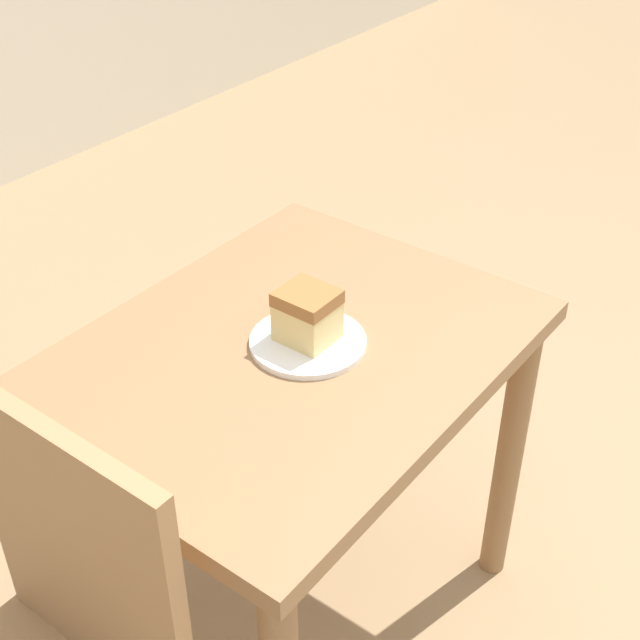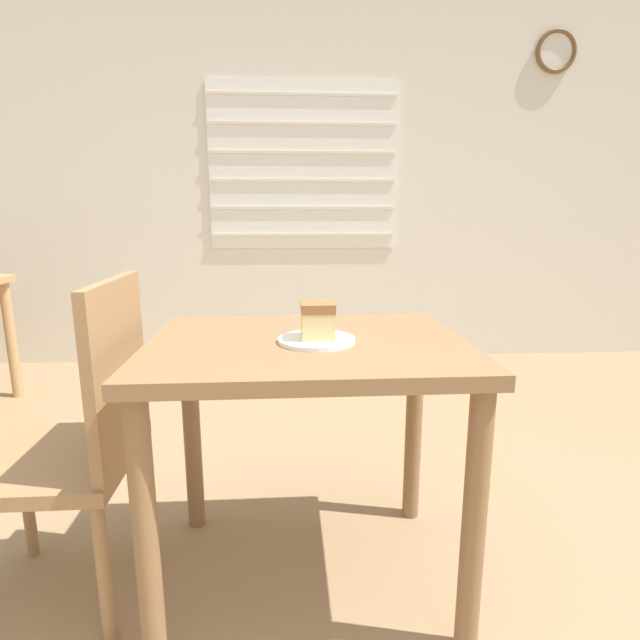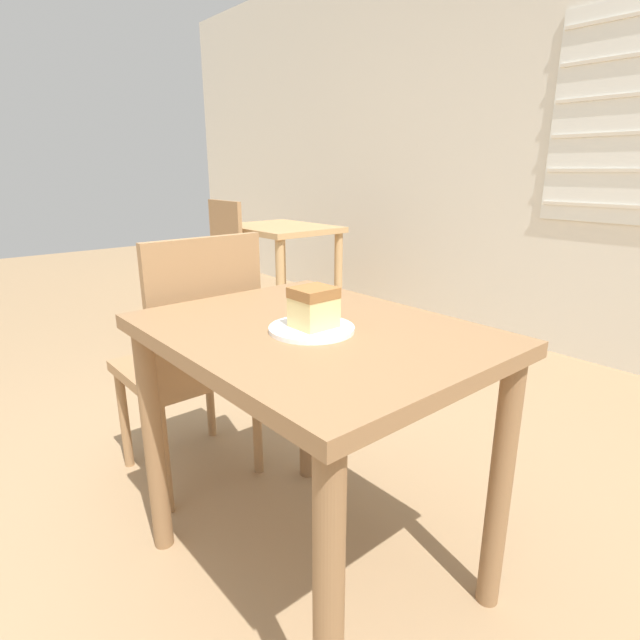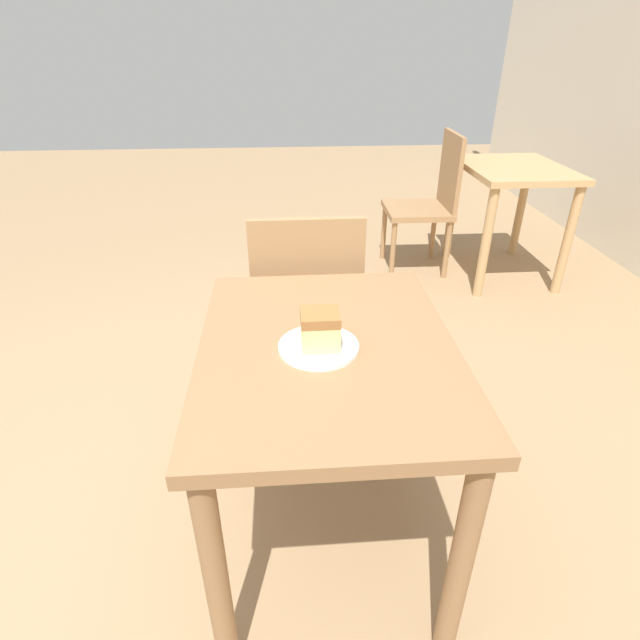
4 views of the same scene
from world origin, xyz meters
TOP-DOWN VIEW (x-y plane):
  - dining_table_near at (-0.04, 0.59)m, footprint 0.90×0.70m
  - plate at (-0.02, 0.57)m, footprint 0.22×0.22m
  - cake_slice at (-0.01, 0.57)m, footprint 0.09×0.10m

SIDE VIEW (x-z plane):
  - dining_table_near at x=-0.04m, z-range 0.25..1.02m
  - plate at x=-0.02m, z-range 0.77..0.78m
  - cake_slice at x=-0.01m, z-range 0.78..0.88m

